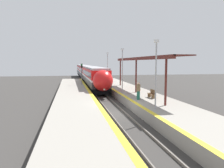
# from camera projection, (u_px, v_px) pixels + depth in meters

# --- Properties ---
(ground_plane) EXTENTS (120.00, 120.00, 0.00)m
(ground_plane) POSITION_uv_depth(u_px,v_px,m) (117.00, 113.00, 20.28)
(ground_plane) COLOR #383533
(rail_left) EXTENTS (0.08, 90.00, 0.15)m
(rail_left) POSITION_uv_depth(u_px,v_px,m) (109.00, 113.00, 20.14)
(rail_left) COLOR slate
(rail_left) RESTS_ON ground_plane
(rail_right) EXTENTS (0.08, 90.00, 0.15)m
(rail_right) POSITION_uv_depth(u_px,v_px,m) (124.00, 112.00, 20.41)
(rail_right) COLOR slate
(rail_right) RESTS_ON ground_plane
(train) EXTENTS (2.78, 59.93, 3.90)m
(train) POSITION_uv_depth(u_px,v_px,m) (86.00, 72.00, 56.27)
(train) COLOR black
(train) RESTS_ON ground_plane
(platform_right) EXTENTS (4.76, 64.00, 0.94)m
(platform_right) POSITION_uv_depth(u_px,v_px,m) (157.00, 107.00, 20.99)
(platform_right) COLOR gray
(platform_right) RESTS_ON ground_plane
(platform_left) EXTENTS (4.31, 64.00, 0.94)m
(platform_left) POSITION_uv_depth(u_px,v_px,m) (76.00, 110.00, 19.53)
(platform_left) COLOR gray
(platform_left) RESTS_ON ground_plane
(platform_bench) EXTENTS (0.44, 1.40, 0.89)m
(platform_bench) POSITION_uv_depth(u_px,v_px,m) (152.00, 94.00, 23.29)
(platform_bench) COLOR brown
(platform_bench) RESTS_ON platform_right
(person_waiting) EXTENTS (0.36, 0.24, 1.80)m
(person_waiting) POSITION_uv_depth(u_px,v_px,m) (138.00, 90.00, 22.07)
(person_waiting) COLOR #1E604C
(person_waiting) RESTS_ON platform_right
(railway_signal) EXTENTS (0.28, 0.28, 4.51)m
(railway_signal) POSITION_uv_depth(u_px,v_px,m) (82.00, 74.00, 36.84)
(railway_signal) COLOR #59595E
(railway_signal) RESTS_ON ground_plane
(lamppost_near) EXTENTS (0.36, 0.20, 5.57)m
(lamppost_near) POSITION_uv_depth(u_px,v_px,m) (156.00, 70.00, 17.24)
(lamppost_near) COLOR #9E9EA3
(lamppost_near) RESTS_ON platform_right
(lamppost_mid) EXTENTS (0.36, 0.20, 5.57)m
(lamppost_mid) POSITION_uv_depth(u_px,v_px,m) (122.00, 67.00, 28.16)
(lamppost_mid) COLOR #9E9EA3
(lamppost_mid) RESTS_ON platform_right
(lamppost_far) EXTENTS (0.36, 0.20, 5.57)m
(lamppost_far) POSITION_uv_depth(u_px,v_px,m) (108.00, 66.00, 39.09)
(lamppost_far) COLOR #9E9EA3
(lamppost_far) RESTS_ON platform_right
(station_canopy) EXTENTS (2.02, 20.31, 4.43)m
(station_canopy) POSITION_uv_depth(u_px,v_px,m) (141.00, 59.00, 27.35)
(station_canopy) COLOR #511E19
(station_canopy) RESTS_ON platform_right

